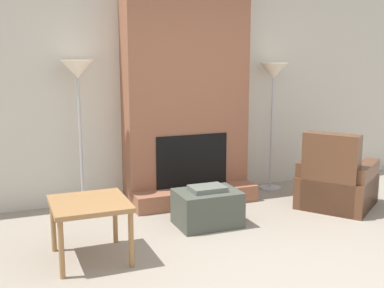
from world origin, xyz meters
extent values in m
plane|color=gray|center=(0.00, 0.00, 0.00)|extent=(24.00, 24.00, 0.00)
cube|color=beige|center=(0.00, 2.64, 1.30)|extent=(6.97, 0.06, 2.60)
cube|color=#935B42|center=(0.00, 2.41, 1.30)|extent=(1.49, 0.40, 2.60)
cube|color=#935B42|center=(0.00, 2.07, 0.10)|extent=(1.49, 0.29, 0.19)
cube|color=black|center=(0.00, 2.21, 0.50)|extent=(0.89, 0.02, 0.62)
cube|color=#474C42|center=(-0.16, 1.41, 0.18)|extent=(0.64, 0.47, 0.36)
cube|color=#60665B|center=(-0.16, 1.41, 0.39)|extent=(0.35, 0.26, 0.05)
cube|color=brown|center=(1.51, 1.45, 0.18)|extent=(1.11, 1.10, 0.37)
cube|color=brown|center=(1.26, 1.27, 0.45)|extent=(0.51, 0.61, 0.89)
cube|color=brown|center=(1.69, 1.20, 0.27)|extent=(0.69, 0.56, 0.53)
cube|color=brown|center=(1.34, 1.69, 0.27)|extent=(0.69, 0.56, 0.53)
cube|color=#9E7042|center=(-1.42, 1.01, 0.50)|extent=(0.64, 0.66, 0.04)
cylinder|color=#9E7042|center=(-1.70, 0.72, 0.24)|extent=(0.04, 0.04, 0.48)
cylinder|color=#9E7042|center=(-1.14, 0.72, 0.24)|extent=(0.04, 0.04, 0.48)
cylinder|color=#9E7042|center=(-1.70, 1.30, 0.24)|extent=(0.04, 0.04, 0.48)
cylinder|color=#9E7042|center=(-1.14, 1.30, 0.24)|extent=(0.04, 0.04, 0.48)
cylinder|color=#ADADB2|center=(-1.26, 2.37, 0.01)|extent=(0.28, 0.28, 0.02)
cylinder|color=#ADADB2|center=(-1.26, 2.37, 0.75)|extent=(0.03, 0.03, 1.47)
cone|color=silver|center=(-1.26, 2.37, 1.58)|extent=(0.36, 0.36, 0.19)
cylinder|color=#ADADB2|center=(1.17, 2.37, 0.01)|extent=(0.28, 0.28, 0.02)
cylinder|color=#ADADB2|center=(1.17, 2.37, 0.73)|extent=(0.03, 0.03, 1.42)
cone|color=silver|center=(1.17, 2.37, 1.54)|extent=(0.36, 0.36, 0.19)
camera|label=1|loc=(-2.07, -2.93, 1.73)|focal=45.00mm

